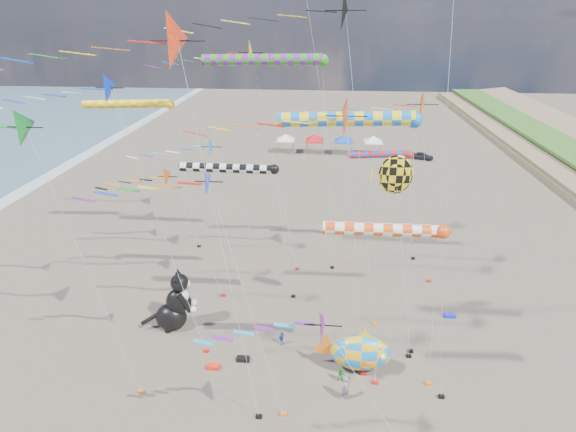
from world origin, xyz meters
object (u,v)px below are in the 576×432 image
Objects in this scene: fish_inflatable at (360,353)px; person_adult at (346,389)px; parked_car at (422,156)px; cat_inflatable at (173,300)px; child_green at (341,375)px; child_blue at (282,338)px.

fish_inflatable is 2.77m from person_adult.
parked_car is at bearing 42.66° from person_adult.
person_adult is 0.50× the size of parked_car.
cat_inflatable reaches higher than person_adult.
cat_inflatable reaches higher than child_green.
fish_inflatable reaches higher than person_adult.
parked_car is at bearing 45.46° from cat_inflatable.
child_green is 0.29× the size of parked_car.
person_adult is at bearing -172.34° from parked_car.
person_adult is 1.70× the size of child_green.
child_green is at bearing -82.86° from child_blue.
person_adult is 1.55× the size of child_blue.
cat_inflatable is at bearing 122.52° from person_adult.
cat_inflatable is 13.60m from child_green.
child_blue is at bearing -23.17° from cat_inflatable.
cat_inflatable reaches higher than parked_car.
cat_inflatable is at bearing 172.49° from parked_car.
fish_inflatable is 1.55× the size of parked_car.
cat_inflatable is 14.35m from person_adult.
parked_car reaches higher than child_green.
cat_inflatable is at bearing 125.76° from child_blue.
fish_inflatable is 5.24× the size of child_green.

